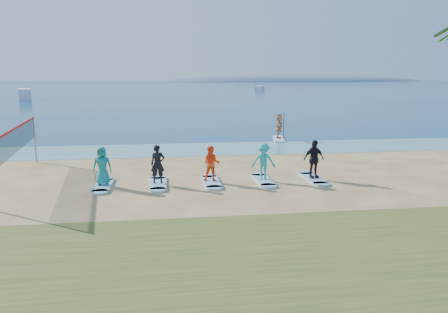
{
  "coord_description": "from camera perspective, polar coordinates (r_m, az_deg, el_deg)",
  "views": [
    {
      "loc": [
        -1.56,
        -16.94,
        4.7
      ],
      "look_at": [
        1.07,
        2.0,
        1.1
      ],
      "focal_mm": 35.0,
      "sensor_mm": 36.0,
      "label": 1
    }
  ],
  "objects": [
    {
      "name": "boat_offshore_b",
      "position": [
        131.91,
        4.67,
        8.58
      ],
      "size": [
        3.84,
        5.64,
        1.41
      ],
      "primitive_type": "cube",
      "rotation": [
        0.0,
        0.0,
        -0.35
      ],
      "color": "silver",
      "rests_on": "ground"
    },
    {
      "name": "paddleboard",
      "position": [
        32.23,
        7.14,
        2.3
      ],
      "size": [
        1.29,
        3.08,
        0.12
      ],
      "primitive_type": "cube",
      "rotation": [
        0.0,
        0.0,
        -0.2
      ],
      "color": "silver",
      "rests_on": "ground"
    },
    {
      "name": "paddleboarder",
      "position": [
        32.11,
        7.18,
        3.99
      ],
      "size": [
        0.96,
        1.75,
        1.8
      ],
      "primitive_type": "imported",
      "rotation": [
        0.0,
        0.0,
        1.3
      ],
      "color": "tan",
      "rests_on": "paddleboard"
    },
    {
      "name": "shallow_water",
      "position": [
        27.88,
        -4.59,
        0.94
      ],
      "size": [
        600.0,
        600.0,
        0.0
      ],
      "primitive_type": "plane",
      "color": "teal",
      "rests_on": "ground"
    },
    {
      "name": "surfboard_3",
      "position": [
        19.62,
        5.13,
        -3.1
      ],
      "size": [
        0.7,
        2.2,
        0.09
      ],
      "primitive_type": "cube",
      "color": "#91C1E0",
      "rests_on": "ground"
    },
    {
      "name": "student_2",
      "position": [
        19.05,
        -1.65,
        -0.94
      ],
      "size": [
        0.86,
        0.73,
        1.56
      ],
      "primitive_type": "imported",
      "rotation": [
        0.0,
        0.0,
        -0.21
      ],
      "color": "#F44D19",
      "rests_on": "surfboard_2"
    },
    {
      "name": "student_3",
      "position": [
        19.43,
        5.17,
        -0.63
      ],
      "size": [
        1.15,
        0.79,
        1.64
      ],
      "primitive_type": "imported",
      "rotation": [
        0.0,
        0.0,
        -0.18
      ],
      "color": "#23A9A7",
      "rests_on": "surfboard_3"
    },
    {
      "name": "island_ridge",
      "position": [
        331.35,
        9.17,
        9.71
      ],
      "size": [
        220.0,
        56.0,
        18.0
      ],
      "primitive_type": "ellipsoid",
      "color": "slate",
      "rests_on": "ground"
    },
    {
      "name": "surfboard_0",
      "position": [
        19.31,
        -15.5,
        -3.68
      ],
      "size": [
        0.7,
        2.2,
        0.09
      ],
      "primitive_type": "cube",
      "color": "#91C1E0",
      "rests_on": "ground"
    },
    {
      "name": "surfboard_4",
      "position": [
        20.26,
        11.55,
        -2.84
      ],
      "size": [
        0.7,
        2.2,
        0.09
      ],
      "primitive_type": "cube",
      "color": "#91C1E0",
      "rests_on": "ground"
    },
    {
      "name": "surfboard_2",
      "position": [
        19.24,
        -1.64,
        -3.34
      ],
      "size": [
        0.7,
        2.2,
        0.09
      ],
      "primitive_type": "cube",
      "color": "#91C1E0",
      "rests_on": "ground"
    },
    {
      "name": "ground",
      "position": [
        17.64,
        -2.56,
        -4.79
      ],
      "size": [
        600.0,
        600.0,
        0.0
      ],
      "primitive_type": "plane",
      "color": "tan",
      "rests_on": "ground"
    },
    {
      "name": "ocean",
      "position": [
        177.0,
        -7.49,
        9.04
      ],
      "size": [
        600.0,
        600.0,
        0.0
      ],
      "primitive_type": "plane",
      "color": "navy",
      "rests_on": "ground"
    },
    {
      "name": "student_4",
      "position": [
        20.07,
        11.64,
        -0.32
      ],
      "size": [
        1.08,
        0.62,
        1.73
      ],
      "primitive_type": "imported",
      "rotation": [
        0.0,
        0.0,
        0.21
      ],
      "color": "black",
      "rests_on": "surfboard_4"
    },
    {
      "name": "surfboard_1",
      "position": [
        19.13,
        -8.58,
        -3.54
      ],
      "size": [
        0.7,
        2.2,
        0.09
      ],
      "primitive_type": "cube",
      "color": "#91C1E0",
      "rests_on": "ground"
    },
    {
      "name": "student_0",
      "position": [
        19.12,
        -15.63,
        -1.19
      ],
      "size": [
        0.81,
        0.53,
        1.63
      ],
      "primitive_type": "imported",
      "rotation": [
        0.0,
        0.0,
        -0.02
      ],
      "color": "#1A7E7E",
      "rests_on": "surfboard_0"
    },
    {
      "name": "boat_offshore_a",
      "position": [
        92.26,
        -24.52,
        6.78
      ],
      "size": [
        4.45,
        8.78,
        2.05
      ],
      "primitive_type": "cube",
      "rotation": [
        0.0,
        0.0,
        0.28
      ],
      "color": "silver",
      "rests_on": "ground"
    },
    {
      "name": "student_1",
      "position": [
        18.94,
        -8.66,
        -0.98
      ],
      "size": [
        0.64,
        0.45,
        1.65
      ],
      "primitive_type": "imported",
      "rotation": [
        0.0,
        0.0,
        0.1
      ],
      "color": "black",
      "rests_on": "surfboard_1"
    },
    {
      "name": "volleyball_net",
      "position": [
        21.2,
        -25.39,
        2.06
      ],
      "size": [
        1.16,
        9.03,
        2.5
      ],
      "rotation": [
        0.0,
        0.0,
        0.12
      ],
      "color": "gray",
      "rests_on": "ground"
    }
  ]
}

